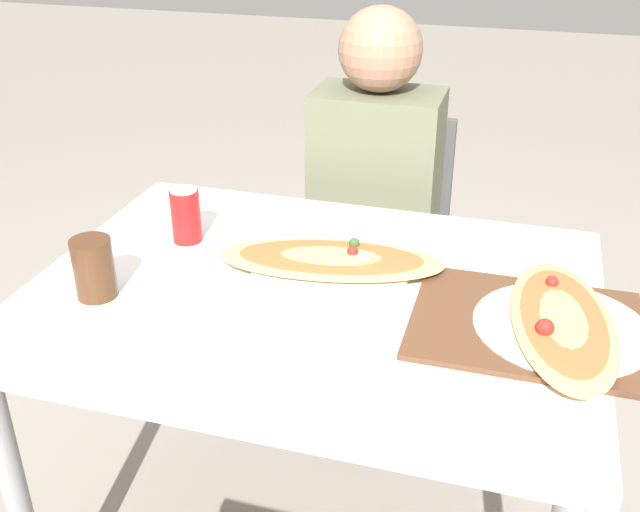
% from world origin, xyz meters
% --- Properties ---
extents(dining_table, '(1.13, 0.85, 0.76)m').
position_xyz_m(dining_table, '(0.00, 0.00, 0.68)').
color(dining_table, white).
rests_on(dining_table, ground_plane).
extents(chair_far_seated, '(0.40, 0.40, 0.87)m').
position_xyz_m(chair_far_seated, '(-0.01, 0.75, 0.50)').
color(chair_far_seated, '#4C4C4C').
rests_on(chair_far_seated, ground_plane).
extents(person_seated, '(0.35, 0.25, 1.21)m').
position_xyz_m(person_seated, '(-0.01, 0.64, 0.72)').
color(person_seated, '#2D2D38').
rests_on(person_seated, ground_plane).
extents(pizza_main, '(0.50, 0.34, 0.05)m').
position_xyz_m(pizza_main, '(0.01, 0.08, 0.78)').
color(pizza_main, white).
rests_on(pizza_main, dining_table).
extents(soda_can, '(0.07, 0.07, 0.12)m').
position_xyz_m(soda_can, '(-0.34, 0.13, 0.82)').
color(soda_can, red).
rests_on(soda_can, dining_table).
extents(drink_glass, '(0.08, 0.08, 0.12)m').
position_xyz_m(drink_glass, '(-0.40, -0.15, 0.82)').
color(drink_glass, '#4C2D19').
rests_on(drink_glass, dining_table).
extents(serving_tray, '(0.42, 0.34, 0.01)m').
position_xyz_m(serving_tray, '(0.42, -0.03, 0.77)').
color(serving_tray, brown).
rests_on(serving_tray, dining_table).
extents(pizza_second, '(0.32, 0.47, 0.06)m').
position_xyz_m(pizza_second, '(0.48, -0.03, 0.78)').
color(pizza_second, white).
rests_on(pizza_second, dining_table).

